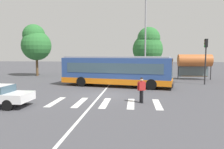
# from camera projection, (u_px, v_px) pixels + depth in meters

# --- Properties ---
(ground_plane) EXTENTS (160.00, 160.00, 0.00)m
(ground_plane) POSITION_uv_depth(u_px,v_px,m) (104.00, 95.00, 17.35)
(ground_plane) COLOR #47474C
(city_transit_bus) EXTENTS (11.49, 4.74, 3.06)m
(city_transit_bus) POSITION_uv_depth(u_px,v_px,m) (116.00, 71.00, 22.02)
(city_transit_bus) COLOR black
(city_transit_bus) RESTS_ON ground_plane
(pedestrian_crossing_street) EXTENTS (0.55, 0.41, 1.72)m
(pedestrian_crossing_street) POSITION_uv_depth(u_px,v_px,m) (142.00, 89.00, 14.56)
(pedestrian_crossing_street) COLOR black
(pedestrian_crossing_street) RESTS_ON ground_plane
(parked_car_silver) EXTENTS (1.94, 4.53, 1.35)m
(parked_car_silver) POSITION_uv_depth(u_px,v_px,m) (88.00, 70.00, 33.84)
(parked_car_silver) COLOR black
(parked_car_silver) RESTS_ON ground_plane
(parked_car_champagne) EXTENTS (2.03, 4.58, 1.35)m
(parked_car_champagne) POSITION_uv_depth(u_px,v_px,m) (106.00, 71.00, 33.35)
(parked_car_champagne) COLOR black
(parked_car_champagne) RESTS_ON ground_plane
(parked_car_teal) EXTENTS (1.91, 4.52, 1.35)m
(parked_car_teal) POSITION_uv_depth(u_px,v_px,m) (123.00, 71.00, 32.80)
(parked_car_teal) COLOR black
(parked_car_teal) RESTS_ON ground_plane
(parked_car_charcoal) EXTENTS (2.00, 4.56, 1.35)m
(parked_car_charcoal) POSITION_uv_depth(u_px,v_px,m) (141.00, 71.00, 32.55)
(parked_car_charcoal) COLOR black
(parked_car_charcoal) RESTS_ON ground_plane
(parked_car_white) EXTENTS (1.95, 4.54, 1.35)m
(parked_car_white) POSITION_uv_depth(u_px,v_px,m) (159.00, 71.00, 32.47)
(parked_car_white) COLOR black
(parked_car_white) RESTS_ON ground_plane
(traffic_light_far_corner) EXTENTS (0.33, 0.32, 4.90)m
(traffic_light_far_corner) POSITION_uv_depth(u_px,v_px,m) (206.00, 54.00, 23.15)
(traffic_light_far_corner) COLOR #28282B
(traffic_light_far_corner) RESTS_ON ground_plane
(bus_stop_shelter) EXTENTS (4.19, 1.54, 3.25)m
(bus_stop_shelter) POSITION_uv_depth(u_px,v_px,m) (195.00, 61.00, 27.86)
(bus_stop_shelter) COLOR #28282B
(bus_stop_shelter) RESTS_ON ground_plane
(twin_arm_street_lamp) EXTENTS (4.84, 0.32, 10.42)m
(twin_arm_street_lamp) POSITION_uv_depth(u_px,v_px,m) (145.00, 30.00, 27.08)
(twin_arm_street_lamp) COLOR #939399
(twin_arm_street_lamp) RESTS_ON ground_plane
(background_tree_left) EXTENTS (4.41, 4.41, 7.76)m
(background_tree_left) POSITION_uv_depth(u_px,v_px,m) (36.00, 43.00, 32.62)
(background_tree_left) COLOR brown
(background_tree_left) RESTS_ON ground_plane
(background_tree_right) EXTENTS (5.19, 5.19, 7.90)m
(background_tree_right) POSITION_uv_depth(u_px,v_px,m) (148.00, 46.00, 37.29)
(background_tree_right) COLOR brown
(background_tree_right) RESTS_ON ground_plane
(crosswalk_painted_stripes) EXTENTS (7.34, 3.12, 0.01)m
(crosswalk_painted_stripes) POSITION_uv_depth(u_px,v_px,m) (105.00, 103.00, 14.55)
(crosswalk_painted_stripes) COLOR silver
(crosswalk_painted_stripes) RESTS_ON ground_plane
(lane_center_line) EXTENTS (0.16, 24.00, 0.01)m
(lane_center_line) POSITION_uv_depth(u_px,v_px,m) (104.00, 91.00, 19.36)
(lane_center_line) COLOR silver
(lane_center_line) RESTS_ON ground_plane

